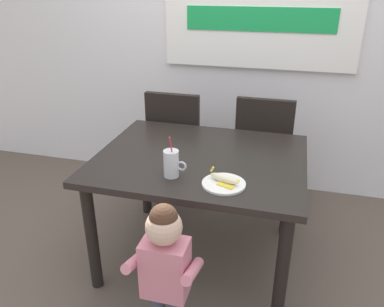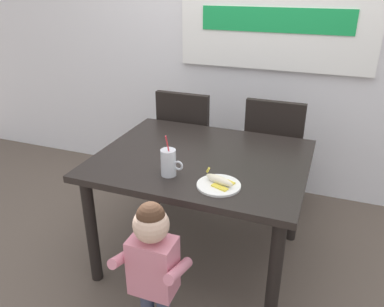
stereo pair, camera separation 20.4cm
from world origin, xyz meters
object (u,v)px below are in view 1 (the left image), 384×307
dining_chair_left (177,140)px  toddler_standing (165,262)px  snack_plate (224,184)px  dining_table (200,171)px  dining_chair_right (263,147)px  peeled_banana (225,179)px  milk_cup (172,165)px

dining_chair_left → toddler_standing: (0.37, -1.40, -0.02)m
toddler_standing → snack_plate: toddler_standing is taller
dining_table → snack_plate: snack_plate is taller
snack_plate → dining_chair_right: bearing=83.4°
toddler_standing → snack_plate: 0.50m
snack_plate → peeled_banana: (0.00, 0.01, 0.03)m
dining_chair_left → peeled_banana: dining_chair_left is taller
snack_plate → dining_chair_left: bearing=119.4°
dining_table → peeled_banana: 0.39m
snack_plate → milk_cup: bearing=175.4°
dining_table → snack_plate: size_ratio=5.44×
milk_cup → snack_plate: bearing=-4.6°
dining_chair_left → peeled_banana: size_ratio=5.50×
peeled_banana → snack_plate: bearing=-102.7°
dining_chair_right → toddler_standing: bearing=77.5°
dining_chair_right → dining_table: bearing=66.4°
dining_chair_right → snack_plate: dining_chair_right is taller
toddler_standing → dining_table: bearing=90.4°
dining_chair_right → toddler_standing: 1.48m
dining_table → dining_chair_left: size_ratio=1.30×
dining_chair_left → milk_cup: size_ratio=3.87×
dining_table → peeled_banana: size_ratio=7.17×
dining_chair_right → milk_cup: (-0.41, -1.03, 0.28)m
peeled_banana → milk_cup: bearing=176.9°
milk_cup → dining_chair_right: bearing=68.1°
dining_table → snack_plate: (0.20, -0.31, 0.11)m
dining_table → dining_chair_right: 0.82m
dining_chair_right → peeled_banana: (-0.12, -1.05, 0.25)m
dining_table → milk_cup: milk_cup is taller
toddler_standing → milk_cup: (-0.09, 0.42, 0.30)m
milk_cup → peeled_banana: size_ratio=1.42×
milk_cup → snack_plate: size_ratio=1.08×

